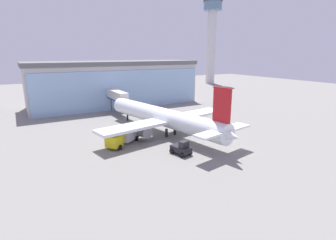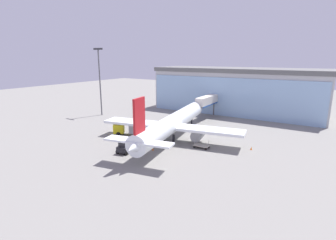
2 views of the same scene
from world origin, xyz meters
The scene contains 10 objects.
ground centered at (0.00, 0.00, 0.00)m, with size 240.00×240.00×0.00m, color gray.
terminal_building centered at (0.00, 40.06, 6.61)m, with size 50.55×17.18×13.21m.
jet_bridge centered at (-3.85, 27.82, 4.68)m, with size 2.55×12.18×6.07m.
control_tower centered at (62.92, 73.48, 25.01)m, with size 9.52×9.52×40.98m.
airplane centered at (-1.54, 5.58, 3.28)m, with size 29.04×35.33×10.47m.
catering_truck centered at (-10.57, 3.72, 1.47)m, with size 7.20×6.07×2.65m.
baggage_cart centered at (5.83, 4.04, 0.50)m, with size 2.88×1.75×1.50m.
pushback_tug centered at (-4.42, -5.36, 0.97)m, with size 2.77×3.52×2.30m.
safety_cone_nose centered at (-0.96, -1.82, 0.28)m, with size 0.36×0.36×0.55m, color orange.
safety_cone_wingtip centered at (13.79, 8.11, 0.28)m, with size 0.36×0.36×0.55m, color orange.
Camera 1 is at (-25.09, -37.97, 15.34)m, focal length 28.00 mm.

